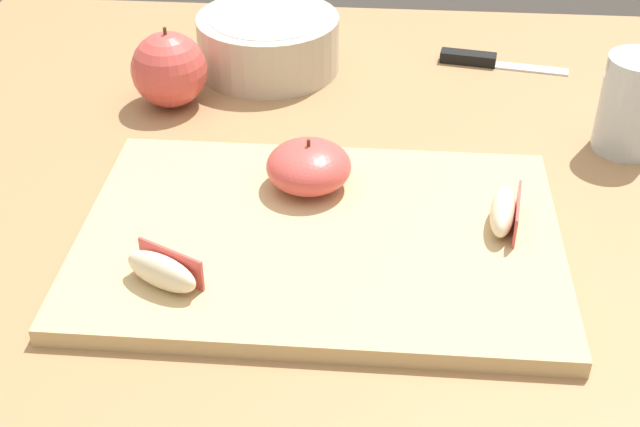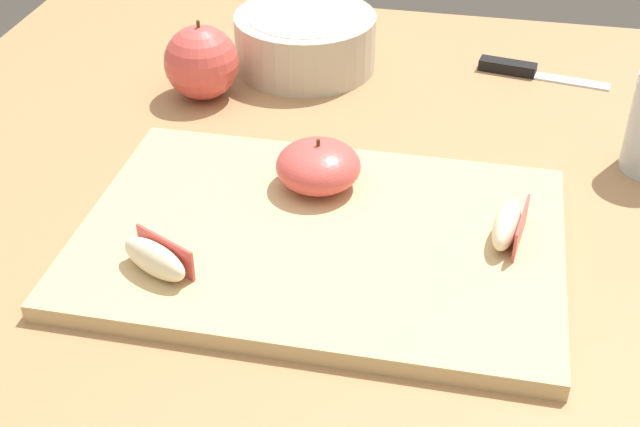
% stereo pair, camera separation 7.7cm
% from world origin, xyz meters
% --- Properties ---
extents(dining_table, '(1.15, 0.95, 0.77)m').
position_xyz_m(dining_table, '(0.00, 0.00, 0.66)').
color(dining_table, '#9E754C').
rests_on(dining_table, ground_plane).
extents(cutting_board, '(0.43, 0.30, 0.02)m').
position_xyz_m(cutting_board, '(-0.06, -0.10, 0.78)').
color(cutting_board, tan).
rests_on(cutting_board, dining_table).
extents(apple_half_skin_up, '(0.08, 0.08, 0.05)m').
position_xyz_m(apple_half_skin_up, '(-0.07, -0.02, 0.81)').
color(apple_half_skin_up, '#D14C47').
rests_on(apple_half_skin_up, cutting_board).
extents(apple_wedge_right, '(0.07, 0.05, 0.03)m').
position_xyz_m(apple_wedge_right, '(-0.18, -0.18, 0.80)').
color(apple_wedge_right, beige).
rests_on(apple_wedge_right, cutting_board).
extents(apple_wedge_left, '(0.04, 0.07, 0.03)m').
position_xyz_m(apple_wedge_left, '(0.11, -0.07, 0.80)').
color(apple_wedge_left, beige).
rests_on(apple_wedge_left, cutting_board).
extents(paring_knife, '(0.16, 0.05, 0.01)m').
position_xyz_m(paring_knife, '(0.11, 0.30, 0.78)').
color(paring_knife, silver).
rests_on(paring_knife, dining_table).
extents(whole_apple_pink_lady, '(0.09, 0.09, 0.10)m').
position_xyz_m(whole_apple_pink_lady, '(-0.25, 0.16, 0.81)').
color(whole_apple_pink_lady, '#D14C47').
rests_on(whole_apple_pink_lady, dining_table).
extents(ceramic_fruit_bowl, '(0.18, 0.18, 0.07)m').
position_xyz_m(ceramic_fruit_bowl, '(-0.15, 0.27, 0.81)').
color(ceramic_fruit_bowl, '#BCB29E').
rests_on(ceramic_fruit_bowl, dining_table).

